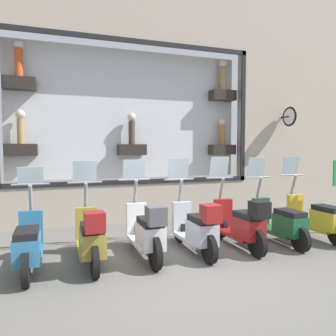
# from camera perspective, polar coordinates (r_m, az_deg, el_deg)

# --- Properties ---
(ground_plane) EXTENTS (120.00, 120.00, 0.00)m
(ground_plane) POSITION_cam_1_polar(r_m,az_deg,el_deg) (5.37, 3.18, -16.78)
(ground_plane) COLOR #66635E
(building_facade) EXTENTS (1.20, 36.00, 8.28)m
(building_facade) POSITION_cam_1_polar(r_m,az_deg,el_deg) (8.81, -6.23, 19.11)
(building_facade) COLOR #ADA08E
(building_facade) RESTS_ON ground_plane
(scooter_yellow_0) EXTENTS (1.80, 0.61, 1.68)m
(scooter_yellow_0) POSITION_cam_1_polar(r_m,az_deg,el_deg) (7.40, 24.50, -7.94)
(scooter_yellow_0) COLOR black
(scooter_yellow_0) RESTS_ON ground_plane
(scooter_green_1) EXTENTS (1.79, 0.61, 1.66)m
(scooter_green_1) POSITION_cam_1_polar(r_m,az_deg,el_deg) (6.82, 18.95, -8.92)
(scooter_green_1) COLOR black
(scooter_green_1) RESTS_ON ground_plane
(scooter_red_2) EXTENTS (1.80, 0.60, 1.69)m
(scooter_red_2) POSITION_cam_1_polar(r_m,az_deg,el_deg) (6.25, 12.68, -9.45)
(scooter_red_2) COLOR black
(scooter_red_2) RESTS_ON ground_plane
(scooter_silver_3) EXTENTS (1.80, 0.60, 1.67)m
(scooter_silver_3) POSITION_cam_1_polar(r_m,az_deg,el_deg) (5.83, 4.99, -10.34)
(scooter_silver_3) COLOR black
(scooter_silver_3) RESTS_ON ground_plane
(scooter_white_4) EXTENTS (1.81, 0.60, 1.64)m
(scooter_white_4) POSITION_cam_1_polar(r_m,az_deg,el_deg) (5.54, -3.77, -10.95)
(scooter_white_4) COLOR black
(scooter_white_4) RESTS_ON ground_plane
(scooter_olive_5) EXTENTS (1.80, 0.60, 1.64)m
(scooter_olive_5) POSITION_cam_1_polar(r_m,az_deg,el_deg) (5.37, -13.30, -11.63)
(scooter_olive_5) COLOR black
(scooter_olive_5) RESTS_ON ground_plane
(scooter_teal_6) EXTENTS (1.80, 0.61, 1.54)m
(scooter_teal_6) POSITION_cam_1_polar(r_m,az_deg,el_deg) (5.43, -23.12, -12.17)
(scooter_teal_6) COLOR black
(scooter_teal_6) RESTS_ON ground_plane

